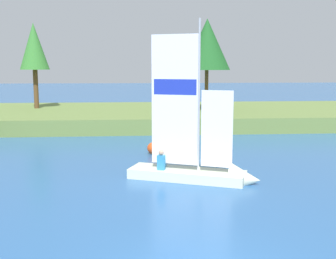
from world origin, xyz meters
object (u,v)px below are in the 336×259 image
(shoreline_tree_midleft, at_px, (34,47))
(channel_buoy, at_px, (153,148))
(shoreline_tree_centre, at_px, (207,45))
(sailboat, at_px, (207,168))

(shoreline_tree_midleft, distance_m, channel_buoy, 16.74)
(shoreline_tree_midleft, bearing_deg, channel_buoy, -56.90)
(shoreline_tree_centre, distance_m, channel_buoy, 12.55)
(shoreline_tree_midleft, xyz_separation_m, shoreline_tree_centre, (13.01, -2.88, 0.11))
(shoreline_tree_midleft, bearing_deg, sailboat, -60.27)
(sailboat, relative_size, channel_buoy, 10.95)
(shoreline_tree_midleft, xyz_separation_m, sailboat, (10.46, -18.32, -5.26))
(shoreline_tree_midleft, height_order, sailboat, shoreline_tree_midleft)
(sailboat, height_order, channel_buoy, sailboat)
(sailboat, bearing_deg, shoreline_tree_centre, 102.69)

